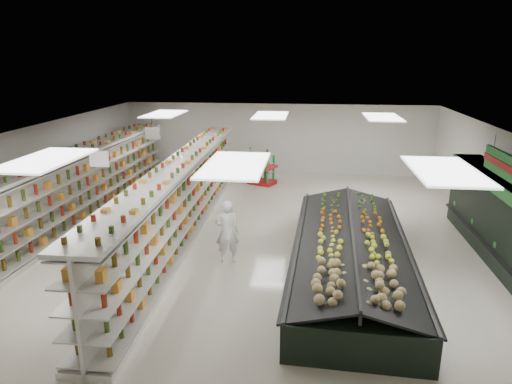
# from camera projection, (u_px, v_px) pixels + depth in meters

# --- Properties ---
(floor) EXTENTS (16.00, 16.00, 0.00)m
(floor) POSITION_uv_depth(u_px,v_px,m) (258.00, 237.00, 13.74)
(floor) COLOR beige
(floor) RESTS_ON ground
(ceiling) EXTENTS (14.00, 16.00, 0.02)m
(ceiling) POSITION_uv_depth(u_px,v_px,m) (258.00, 132.00, 12.83)
(ceiling) COLOR white
(ceiling) RESTS_ON wall_back
(wall_back) EXTENTS (14.00, 0.02, 3.20)m
(wall_back) POSITION_uv_depth(u_px,v_px,m) (278.00, 139.00, 20.90)
(wall_back) COLOR silver
(wall_back) RESTS_ON floor
(wall_front) EXTENTS (14.00, 0.02, 3.20)m
(wall_front) POSITION_uv_depth(u_px,v_px,m) (185.00, 360.00, 5.67)
(wall_front) COLOR silver
(wall_front) RESTS_ON floor
(wall_left) EXTENTS (0.02, 16.00, 3.20)m
(wall_left) POSITION_uv_depth(u_px,v_px,m) (33.00, 179.00, 14.08)
(wall_left) COLOR silver
(wall_left) RESTS_ON floor
(wall_right) EXTENTS (0.02, 16.00, 3.20)m
(wall_right) POSITION_uv_depth(u_px,v_px,m) (511.00, 194.00, 12.49)
(wall_right) COLOR silver
(wall_right) RESTS_ON floor
(aisle_sign_near) EXTENTS (0.52, 0.06, 0.75)m
(aisle_sign_near) POSITION_uv_depth(u_px,v_px,m) (99.00, 159.00, 11.48)
(aisle_sign_near) COLOR white
(aisle_sign_near) RESTS_ON ceiling
(aisle_sign_far) EXTENTS (0.52, 0.06, 0.75)m
(aisle_sign_far) POSITION_uv_depth(u_px,v_px,m) (152.00, 133.00, 15.29)
(aisle_sign_far) COLOR white
(aisle_sign_far) RESTS_ON ceiling
(hortifruti_banner) EXTENTS (0.12, 3.20, 0.95)m
(hortifruti_banner) POSITION_uv_depth(u_px,v_px,m) (511.00, 169.00, 10.85)
(hortifruti_banner) COLOR #217C2B
(hortifruti_banner) RESTS_ON ceiling
(gondola_left) EXTENTS (1.37, 13.28, 2.30)m
(gondola_left) POSITION_uv_depth(u_px,v_px,m) (76.00, 191.00, 14.75)
(gondola_left) COLOR silver
(gondola_left) RESTS_ON floor
(gondola_center) EXTENTS (1.22, 13.26, 2.30)m
(gondola_center) POSITION_uv_depth(u_px,v_px,m) (182.00, 202.00, 13.63)
(gondola_center) COLOR silver
(gondola_center) RESTS_ON floor
(produce_island) EXTENTS (3.16, 7.93, 1.17)m
(produce_island) POSITION_uv_depth(u_px,v_px,m) (351.00, 252.00, 11.39)
(produce_island) COLOR black
(produce_island) RESTS_ON floor
(soda_endcap) EXTENTS (1.34, 1.15, 1.44)m
(soda_endcap) POSITION_uv_depth(u_px,v_px,m) (262.00, 168.00, 19.31)
(soda_endcap) COLOR #A11212
(soda_endcap) RESTS_ON floor
(shopper_main) EXTENTS (0.69, 0.52, 1.69)m
(shopper_main) POSITION_uv_depth(u_px,v_px,m) (227.00, 232.00, 11.88)
(shopper_main) COLOR silver
(shopper_main) RESTS_ON floor
(shopper_background) EXTENTS (0.58, 0.83, 1.57)m
(shopper_background) POSITION_uv_depth(u_px,v_px,m) (202.00, 171.00, 18.50)
(shopper_background) COLOR #9B7A5F
(shopper_background) RESTS_ON floor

